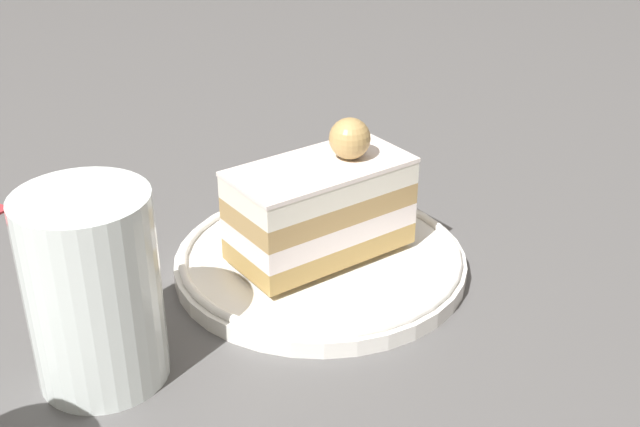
{
  "coord_description": "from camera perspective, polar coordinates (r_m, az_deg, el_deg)",
  "views": [
    {
      "loc": [
        0.1,
        -0.49,
        0.31
      ],
      "look_at": [
        0.01,
        -0.0,
        0.05
      ],
      "focal_mm": 45.67,
      "sensor_mm": 36.0,
      "label": 1
    }
  ],
  "objects": [
    {
      "name": "ground_plane",
      "position": [
        0.59,
        -0.87,
        -3.87
      ],
      "size": [
        2.4,
        2.4,
        0.0
      ],
      "primitive_type": "plane",
      "color": "#535251"
    },
    {
      "name": "dessert_plate",
      "position": [
        0.58,
        0.0,
        -3.33
      ],
      "size": [
        0.21,
        0.21,
        0.02
      ],
      "color": "white",
      "rests_on": "ground_plane"
    },
    {
      "name": "cake_slice",
      "position": [
        0.56,
        0.05,
        0.44
      ],
      "size": [
        0.13,
        0.13,
        0.1
      ],
      "color": "tan",
      "rests_on": "dessert_plate"
    },
    {
      "name": "fork",
      "position": [
        0.66,
        1.98,
        1.38
      ],
      "size": [
        0.07,
        0.1,
        0.0
      ],
      "color": "silver",
      "rests_on": "dessert_plate"
    },
    {
      "name": "drink_glass_far",
      "position": [
        0.48,
        -15.52,
        -5.65
      ],
      "size": [
        0.08,
        0.08,
        0.12
      ],
      "color": "white",
      "rests_on": "ground_plane"
    }
  ]
}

